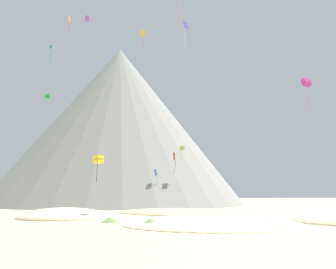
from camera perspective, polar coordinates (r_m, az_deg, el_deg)
ground_plane at (r=34.11m, az=10.72°, el=-14.77°), size 400.00×400.00×0.00m
dune_foreground_left at (r=53.46m, az=-16.08°, el=-12.47°), size 17.60×17.63×2.81m
dune_foreground_right at (r=40.93m, az=6.92°, el=-13.89°), size 21.94×20.29×1.86m
dune_midground at (r=60.37m, az=3.53°, el=-12.38°), size 30.30×27.13×1.81m
bush_scatter_east at (r=37.22m, az=-2.79°, el=-13.69°), size 3.82×3.82×0.96m
bush_low_patch at (r=41.08m, az=15.88°, el=-13.28°), size 2.45×2.45×0.46m
bush_far_right at (r=51.46m, az=-11.71°, el=-12.44°), size 2.30×2.30×0.61m
bush_far_left at (r=44.27m, az=-9.04°, el=-13.05°), size 3.06×3.06×0.66m
rock_massif at (r=113.01m, az=-7.52°, el=0.74°), size 91.48×91.48×48.35m
kite_teal_high at (r=83.72m, az=-17.92°, el=12.36°), size 0.71×0.73×4.83m
kite_pink_high at (r=73.23m, az=1.69°, el=20.23°), size 0.98×1.11×5.67m
kite_magenta_mid at (r=69.90m, az=20.92°, el=7.61°), size 2.01×0.71×6.12m
kite_red_low at (r=68.55m, az=1.00°, el=-3.84°), size 0.58×0.72×3.95m
kite_green_mid at (r=72.04m, az=-18.39°, el=5.64°), size 1.01×1.00×0.95m
kite_orange_high at (r=78.64m, az=-15.13°, el=16.90°), size 0.46×1.66×3.77m
kite_violet_high at (r=81.97m, az=-12.64°, el=17.29°), size 1.51×1.49×1.41m
kite_yellow_low at (r=61.60m, az=-10.86°, el=-3.88°), size 1.88×1.88×4.41m
kite_gold_high at (r=72.02m, az=-3.87°, el=15.52°), size 1.22×1.52×3.57m
kite_indigo_high at (r=62.91m, az=2.79°, el=16.33°), size 0.91×0.86×4.44m
kite_lime_low at (r=82.74m, az=2.23°, el=-2.18°), size 1.10×1.10×3.01m
kite_blue_low at (r=78.93m, az=-1.91°, el=-6.66°), size 0.79×0.68×5.88m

